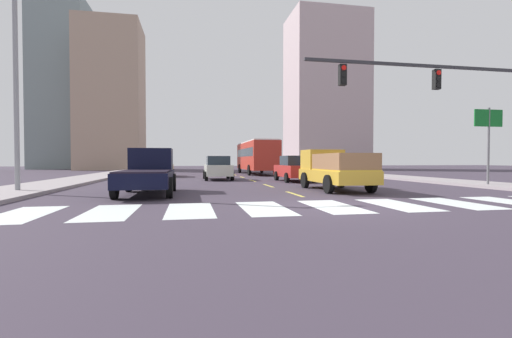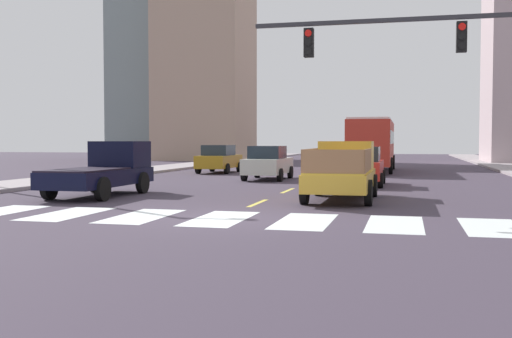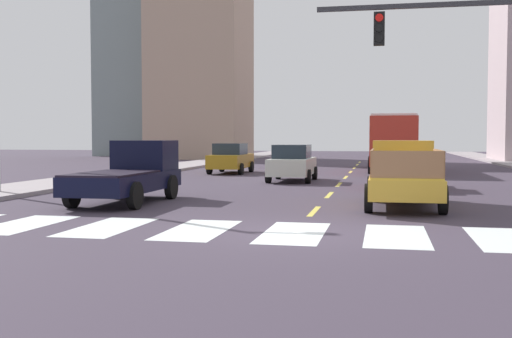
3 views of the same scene
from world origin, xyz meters
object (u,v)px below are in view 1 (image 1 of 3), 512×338
object	(u,v)px
pickup_dark	(149,172)
sedan_mid	(162,167)
streetlight_left	(20,77)
direction_sign_green	(488,130)
city_bus	(256,155)
pickup_stakebed	(332,170)
sedan_far	(295,169)
sedan_near_right	(218,168)
traffic_signal_gantry	(462,94)

from	to	relation	value
pickup_dark	sedan_mid	xyz separation A→B (m)	(-0.65, 15.99, -0.06)
streetlight_left	direction_sign_green	bearing A→B (deg)	-1.51
city_bus	sedan_mid	distance (m)	9.97
pickup_stakebed	city_bus	world-z (taller)	city_bus
sedan_far	direction_sign_green	bearing A→B (deg)	-39.42
sedan_far	direction_sign_green	size ratio (longest dim) A/B	1.05
pickup_stakebed	sedan_near_right	bearing A→B (deg)	115.43
sedan_far	traffic_signal_gantry	distance (m)	11.04
pickup_dark	traffic_signal_gantry	world-z (taller)	traffic_signal_gantry
pickup_dark	traffic_signal_gantry	size ratio (longest dim) A/B	0.48
pickup_stakebed	sedan_mid	bearing A→B (deg)	119.86
pickup_stakebed	direction_sign_green	distance (m)	8.99
pickup_stakebed	streetlight_left	xyz separation A→B (m)	(-13.86, 0.50, 4.03)
pickup_dark	city_bus	xyz separation A→B (m)	(8.46, 19.88, 1.03)
city_bus	sedan_near_right	bearing A→B (deg)	-116.21
pickup_dark	sedan_far	bearing A→B (deg)	38.54
traffic_signal_gantry	streetlight_left	size ratio (longest dim) A/B	1.20
pickup_dark	streetlight_left	xyz separation A→B (m)	(-5.35, 1.06, 4.05)
traffic_signal_gantry	streetlight_left	world-z (taller)	streetlight_left
sedan_near_right	pickup_dark	bearing A→B (deg)	-111.45
city_bus	sedan_far	bearing A→B (deg)	-89.37
pickup_stakebed	direction_sign_green	size ratio (longest dim) A/B	1.24
city_bus	traffic_signal_gantry	bearing A→B (deg)	-77.92
traffic_signal_gantry	sedan_far	bearing A→B (deg)	116.25
city_bus	streetlight_left	distance (m)	23.54
pickup_stakebed	sedan_mid	size ratio (longest dim) A/B	1.18
sedan_mid	sedan_far	bearing A→B (deg)	-41.49
sedan_mid	streetlight_left	distance (m)	16.18
pickup_stakebed	sedan_near_right	distance (m)	10.76
sedan_near_right	direction_sign_green	xyz separation A→B (m)	(13.51, -9.74, 2.17)
pickup_stakebed	streetlight_left	distance (m)	14.45
direction_sign_green	streetlight_left	distance (m)	22.70
pickup_dark	city_bus	distance (m)	21.63
pickup_stakebed	streetlight_left	size ratio (longest dim) A/B	0.58
sedan_far	direction_sign_green	world-z (taller)	direction_sign_green
pickup_stakebed	sedan_near_right	xyz separation A→B (m)	(-4.77, 9.65, -0.08)
sedan_near_right	traffic_signal_gantry	xyz separation A→B (m)	(9.55, -12.44, 3.41)
direction_sign_green	streetlight_left	bearing A→B (deg)	178.49
pickup_stakebed	direction_sign_green	bearing A→B (deg)	-1.49
city_bus	streetlight_left	bearing A→B (deg)	-126.52
sedan_near_right	traffic_signal_gantry	bearing A→B (deg)	-53.76
direction_sign_green	streetlight_left	world-z (taller)	streetlight_left
sedan_mid	streetlight_left	xyz separation A→B (m)	(-4.69, -14.93, 4.11)
sedan_far	streetlight_left	size ratio (longest dim) A/B	0.49
traffic_signal_gantry	direction_sign_green	world-z (taller)	traffic_signal_gantry
pickup_dark	sedan_mid	distance (m)	16.00
traffic_signal_gantry	city_bus	bearing A→B (deg)	102.35
city_bus	traffic_signal_gantry	distance (m)	22.76
pickup_dark	pickup_stakebed	bearing A→B (deg)	2.63
city_bus	sedan_near_right	xyz separation A→B (m)	(-4.71, -9.68, -1.09)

